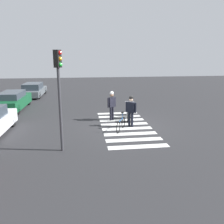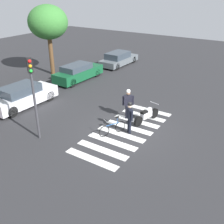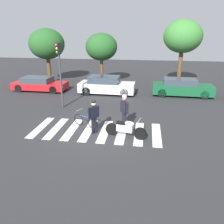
% 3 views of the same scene
% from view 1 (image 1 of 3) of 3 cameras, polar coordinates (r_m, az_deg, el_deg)
% --- Properties ---
extents(ground_plane, '(60.00, 60.00, 0.00)m').
position_cam_1_polar(ground_plane, '(13.79, 3.36, -3.49)').
color(ground_plane, '#2B2B2D').
extents(police_motorcycle, '(2.10, 0.77, 1.03)m').
position_cam_1_polar(police_motorcycle, '(15.27, 4.16, -0.02)').
color(police_motorcycle, black).
rests_on(police_motorcycle, ground_plane).
extents(leaning_bicycle, '(1.53, 0.77, 0.98)m').
position_cam_1_polar(leaning_bicycle, '(12.97, 2.20, -2.93)').
color(leaning_bicycle, black).
rests_on(leaning_bicycle, ground_plane).
extents(officer_on_foot, '(0.47, 0.54, 1.83)m').
position_cam_1_polar(officer_on_foot, '(13.50, 4.63, 0.79)').
color(officer_on_foot, black).
rests_on(officer_on_foot, ground_plane).
extents(officer_by_motorcycle, '(0.46, 0.58, 1.88)m').
position_cam_1_polar(officer_by_motorcycle, '(14.75, -0.07, 2.11)').
color(officer_by_motorcycle, black).
rests_on(officer_by_motorcycle, ground_plane).
extents(crosswalk_stripes, '(6.75, 2.85, 0.01)m').
position_cam_1_polar(crosswalk_stripes, '(13.79, 3.36, -3.47)').
color(crosswalk_stripes, silver).
rests_on(crosswalk_stripes, ground_plane).
extents(car_green_compact, '(4.74, 1.79, 1.39)m').
position_cam_1_polar(car_green_compact, '(19.29, -22.98, 2.53)').
color(car_green_compact, black).
rests_on(car_green_compact, ground_plane).
extents(car_grey_coupe, '(4.66, 1.94, 1.33)m').
position_cam_1_polar(car_grey_coupe, '(24.80, -18.58, 5.12)').
color(car_grey_coupe, black).
rests_on(car_grey_coupe, ground_plane).
extents(traffic_light_pole, '(0.33, 0.36, 4.29)m').
position_cam_1_polar(traffic_light_pole, '(9.91, -12.74, 6.38)').
color(traffic_light_pole, '#38383D').
rests_on(traffic_light_pole, ground_plane).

